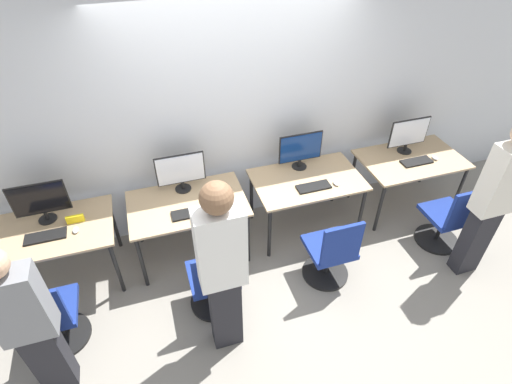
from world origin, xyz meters
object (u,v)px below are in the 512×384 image
Objects in this scene: monitor_far_left at (40,201)px; keyboard_far_right at (417,162)px; office_chair_far_left at (52,320)px; keyboard_far_left at (46,236)px; mouse_left at (217,208)px; mouse_far_right at (435,158)px; office_chair_right at (331,255)px; office_chair_far_right at (448,221)px; mouse_far_left at (76,230)px; keyboard_right at (314,187)px; person_far_right at (495,197)px; monitor_left at (181,171)px; mouse_right at (336,183)px; person_far_left at (28,322)px; person_left at (222,267)px; monitor_far_right at (409,134)px; monitor_right at (301,149)px; keyboard_left at (190,213)px.

keyboard_far_right is (3.96, -0.25, -0.22)m from monitor_far_left.
keyboard_far_left is at bearing 89.24° from office_chair_far_left.
mouse_far_right is (2.62, 0.10, 0.00)m from mouse_left.
office_chair_right and office_chair_far_right have the same top height.
mouse_far_right is (4.20, -0.25, -0.22)m from monitor_far_left.
keyboard_right is (2.38, -0.07, -0.01)m from mouse_far_left.
person_far_right reaches higher than office_chair_far_right.
monitor_left is 1.64m from mouse_right.
person_far_left reaches higher than keyboard_far_left.
person_far_left is 0.88× the size of person_left.
person_far_right is (1.37, -0.95, 0.26)m from keyboard_right.
monitor_far_left reaches higher than mouse_far_right.
keyboard_far_left is 3.97m from monitor_far_right.
person_far_left is 1.83m from mouse_left.
keyboard_right is 4.03× the size of mouse_right.
person_left reaches higher than office_chair_far_left.
mouse_far_left is at bearing 67.51° from office_chair_far_left.
monitor_far_left is 4.15m from office_chair_far_right.
monitor_right is (2.63, 1.35, 0.09)m from person_far_left.
mouse_far_left is (0.26, -0.25, -0.22)m from monitor_far_left.
monitor_right reaches higher than office_chair_far_right.
monitor_left reaches higher than keyboard_left.
keyboard_right is at bearing -1.51° from keyboard_far_left.
keyboard_far_left is 1.38m from monitor_left.
person_far_right is at bearing -100.59° from mouse_far_right.
office_chair_far_right is at bearing -11.87° from keyboard_left.
office_chair_far_right reaches higher than mouse_left.
monitor_left is 1.37× the size of keyboard_far_right.
keyboard_right is (1.32, -0.39, -0.22)m from monitor_left.
person_far_right is (1.12, -0.92, 0.26)m from mouse_right.
mouse_left is (1.32, -0.10, 0.00)m from mouse_far_left.
monitor_right and monitor_far_right have the same top height.
keyboard_far_right is at bearing 22.77° from person_left.
monitor_far_right reaches higher than office_chair_right.
mouse_right is 0.10× the size of office_chair_far_right.
monitor_right is at bearing 48.72° from person_left.
monitor_right is at bearing 0.23° from monitor_left.
mouse_left is (1.57, 0.92, -0.13)m from person_far_left.
mouse_far_left reaches higher than keyboard_right.
mouse_right is at bearing -1.93° from mouse_far_left.
monitor_left reaches higher than mouse_far_left.
mouse_far_right is at bearing -0.06° from keyboard_far_left.
keyboard_far_left is 0.73× the size of monitor_left.
keyboard_far_right is at bearing 9.42° from office_chair_far_left.
keyboard_far_left is at bearing 90.44° from person_far_left.
keyboard_far_right is (2.37, 0.10, -0.01)m from mouse_left.
monitor_left is 3.01m from person_far_right.
person_far_left reaches higher than office_chair_right.
monitor_left is 0.47m from keyboard_left.
keyboard_far_left is at bearing 179.28° from mouse_far_left.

